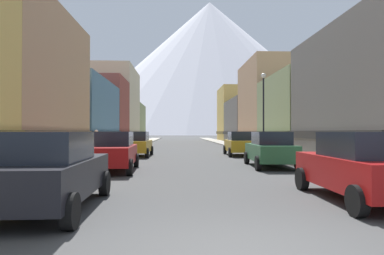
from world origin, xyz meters
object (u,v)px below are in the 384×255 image
object	(u,v)px
car_left_2	(137,144)
streetlamp_right	(263,101)
trash_bin_right	(363,161)
potted_plant_1	(30,159)
car_right_1	(270,149)
car_left_1	(113,151)
pedestrian_1	(96,144)
car_left_0	(49,171)
potted_plant_0	(86,147)
pedestrian_0	(39,156)
car_right_0	(361,166)
car_right_2	(240,143)

from	to	relation	value
car_left_2	streetlamp_right	distance (m)	9.67
trash_bin_right	potted_plant_1	distance (m)	13.43
car_left_2	car_right_1	size ratio (longest dim) A/B	0.99
car_left_2	potted_plant_1	distance (m)	10.65
car_left_1	pedestrian_1	xyz separation A→B (m)	(-2.45, 7.23, 0.07)
car_left_1	pedestrian_1	distance (m)	7.63
trash_bin_right	car_left_0	bearing A→B (deg)	-153.53
potted_plant_0	streetlamp_right	xyz separation A→B (m)	(12.35, 1.06, 3.21)
car_left_2	streetlamp_right	world-z (taller)	streetlamp_right
car_left_0	trash_bin_right	xyz separation A→B (m)	(10.15, 5.05, -0.26)
car_left_0	car_left_1	world-z (taller)	same
pedestrian_0	pedestrian_1	world-z (taller)	pedestrian_1
car_right_0	streetlamp_right	world-z (taller)	streetlamp_right
car_right_0	car_right_2	xyz separation A→B (m)	(-0.00, 16.54, 0.00)
pedestrian_0	potted_plant_0	bearing A→B (deg)	94.46
car_right_1	trash_bin_right	xyz separation A→B (m)	(2.55, -3.94, -0.26)
car_right_1	pedestrian_0	xyz separation A→B (m)	(-10.05, -3.40, -0.05)
potted_plant_1	streetlamp_right	distance (m)	16.08
streetlamp_right	car_left_1	bearing A→B (deg)	-136.81
car_right_0	car_right_1	size ratio (longest dim) A/B	0.99
pedestrian_1	trash_bin_right	bearing A→B (deg)	-38.01
car_right_0	trash_bin_right	xyz separation A→B (m)	(2.55, 4.40, -0.26)
car_right_2	streetlamp_right	size ratio (longest dim) A/B	0.76
car_right_0	pedestrian_0	xyz separation A→B (m)	(-10.05, 4.94, -0.05)
streetlamp_right	trash_bin_right	bearing A→B (deg)	-84.90
car_left_1	potted_plant_1	distance (m)	3.41
car_right_0	car_right_1	bearing A→B (deg)	90.01
potted_plant_0	pedestrian_0	world-z (taller)	pedestrian_0
car_right_1	potted_plant_0	xyz separation A→B (m)	(-10.80, 6.21, -0.12)
potted_plant_1	pedestrian_1	size ratio (longest dim) A/B	0.55
car_left_1	car_right_1	world-z (taller)	same
car_left_0	pedestrian_0	xyz separation A→B (m)	(-2.45, 5.59, -0.05)
car_left_1	car_right_2	xyz separation A→B (m)	(7.60, 9.52, 0.00)
car_right_1	pedestrian_1	world-z (taller)	pedestrian_1
car_left_1	pedestrian_0	bearing A→B (deg)	-139.61
car_left_1	trash_bin_right	size ratio (longest dim) A/B	4.56
car_right_2	potted_plant_1	size ratio (longest dim) A/B	4.59
car_left_0	pedestrian_1	xyz separation A→B (m)	(-2.45, 14.90, 0.07)
car_left_0	car_left_2	xyz separation A→B (m)	(-0.00, 16.67, 0.00)
car_right_2	trash_bin_right	bearing A→B (deg)	-78.13
potted_plant_0	streetlamp_right	bearing A→B (deg)	4.90
car_left_0	car_right_1	world-z (taller)	same
car_right_1	potted_plant_0	size ratio (longest dim) A/B	4.12
pedestrian_0	streetlamp_right	bearing A→B (deg)	42.62
trash_bin_right	streetlamp_right	distance (m)	11.74
car_left_0	streetlamp_right	world-z (taller)	streetlamp_right
pedestrian_0	car_left_2	bearing A→B (deg)	77.53
car_right_1	potted_plant_1	xyz separation A→B (m)	(-10.80, -2.48, -0.24)
car_right_2	car_right_1	bearing A→B (deg)	-90.01
potted_plant_0	pedestrian_1	size ratio (longest dim) A/B	0.62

